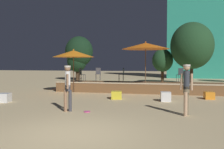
{
  "coord_description": "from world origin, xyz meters",
  "views": [
    {
      "loc": [
        2.56,
        -6.09,
        1.86
      ],
      "look_at": [
        0.0,
        4.55,
        1.4
      ],
      "focal_mm": 40.0,
      "sensor_mm": 36.0,
      "label": 1
    }
  ],
  "objects_px": {
    "cube_seat_2": "(209,96)",
    "bistro_chair_2": "(180,73)",
    "cube_seat_3": "(117,95)",
    "person_0": "(186,86)",
    "background_tree_3": "(192,46)",
    "bistro_chair_0": "(122,73)",
    "background_tree_4": "(163,61)",
    "cube_seat_0": "(4,98)",
    "bistro_chair_1": "(98,73)",
    "cube_seat_1": "(166,97)",
    "background_tree_2": "(77,61)",
    "patio_umbrella_0": "(146,46)",
    "bistro_chair_3": "(81,73)",
    "patio_umbrella_1": "(74,54)",
    "frisbee_disc": "(87,112)",
    "background_tree_0": "(79,52)",
    "person_1": "(68,85)"
  },
  "relations": [
    {
      "from": "cube_seat_2",
      "to": "background_tree_0",
      "type": "relative_size",
      "value": 0.11
    },
    {
      "from": "patio_umbrella_0",
      "to": "cube_seat_2",
      "type": "relative_size",
      "value": 5.99
    },
    {
      "from": "cube_seat_3",
      "to": "bistro_chair_0",
      "type": "height_order",
      "value": "bistro_chair_0"
    },
    {
      "from": "cube_seat_3",
      "to": "bistro_chair_1",
      "type": "distance_m",
      "value": 5.07
    },
    {
      "from": "background_tree_0",
      "to": "background_tree_3",
      "type": "bearing_deg",
      "value": -17.38
    },
    {
      "from": "bistro_chair_2",
      "to": "background_tree_2",
      "type": "xyz_separation_m",
      "value": [
        -11.23,
        9.71,
        0.94
      ]
    },
    {
      "from": "bistro_chair_2",
      "to": "cube_seat_3",
      "type": "bearing_deg",
      "value": 27.5
    },
    {
      "from": "background_tree_0",
      "to": "background_tree_2",
      "type": "height_order",
      "value": "background_tree_0"
    },
    {
      "from": "cube_seat_0",
      "to": "bistro_chair_1",
      "type": "bearing_deg",
      "value": 67.81
    },
    {
      "from": "cube_seat_2",
      "to": "frisbee_disc",
      "type": "relative_size",
      "value": 2.16
    },
    {
      "from": "cube_seat_1",
      "to": "background_tree_2",
      "type": "relative_size",
      "value": 0.16
    },
    {
      "from": "bistro_chair_3",
      "to": "frisbee_disc",
      "type": "distance_m",
      "value": 7.79
    },
    {
      "from": "bistro_chair_0",
      "to": "background_tree_4",
      "type": "height_order",
      "value": "background_tree_4"
    },
    {
      "from": "cube_seat_0",
      "to": "cube_seat_3",
      "type": "distance_m",
      "value": 5.65
    },
    {
      "from": "bistro_chair_3",
      "to": "background_tree_2",
      "type": "xyz_separation_m",
      "value": [
        -4.61,
        10.83,
        0.94
      ]
    },
    {
      "from": "cube_seat_1",
      "to": "person_0",
      "type": "distance_m",
      "value": 3.55
    },
    {
      "from": "bistro_chair_3",
      "to": "background_tree_3",
      "type": "bearing_deg",
      "value": -42.04
    },
    {
      "from": "bistro_chair_1",
      "to": "background_tree_4",
      "type": "height_order",
      "value": "background_tree_4"
    },
    {
      "from": "cube_seat_2",
      "to": "bistro_chair_1",
      "type": "height_order",
      "value": "bistro_chair_1"
    },
    {
      "from": "patio_umbrella_1",
      "to": "background_tree_0",
      "type": "bearing_deg",
      "value": 109.42
    },
    {
      "from": "person_1",
      "to": "background_tree_2",
      "type": "bearing_deg",
      "value": -91.39
    },
    {
      "from": "person_0",
      "to": "bistro_chair_1",
      "type": "distance_m",
      "value": 9.85
    },
    {
      "from": "bistro_chair_2",
      "to": "cube_seat_0",
      "type": "bearing_deg",
      "value": 13.9
    },
    {
      "from": "patio_umbrella_1",
      "to": "cube_seat_0",
      "type": "height_order",
      "value": "patio_umbrella_1"
    },
    {
      "from": "cube_seat_3",
      "to": "person_0",
      "type": "height_order",
      "value": "person_0"
    },
    {
      "from": "background_tree_0",
      "to": "bistro_chair_2",
      "type": "bearing_deg",
      "value": -41.78
    },
    {
      "from": "cube_seat_2",
      "to": "bistro_chair_3",
      "type": "xyz_separation_m",
      "value": [
        -8.02,
        2.23,
        1.04
      ]
    },
    {
      "from": "bistro_chair_2",
      "to": "background_tree_4",
      "type": "height_order",
      "value": "background_tree_4"
    },
    {
      "from": "background_tree_2",
      "to": "background_tree_4",
      "type": "bearing_deg",
      "value": -16.72
    },
    {
      "from": "bistro_chair_3",
      "to": "frisbee_disc",
      "type": "bearing_deg",
      "value": -152.46
    },
    {
      "from": "person_1",
      "to": "background_tree_3",
      "type": "distance_m",
      "value": 15.6
    },
    {
      "from": "patio_umbrella_1",
      "to": "bistro_chair_0",
      "type": "xyz_separation_m",
      "value": [
        2.94,
        1.72,
        -1.31
      ]
    },
    {
      "from": "cube_seat_0",
      "to": "bistro_chair_3",
      "type": "bearing_deg",
      "value": 71.56
    },
    {
      "from": "background_tree_3",
      "to": "cube_seat_3",
      "type": "bearing_deg",
      "value": -113.71
    },
    {
      "from": "cube_seat_3",
      "to": "patio_umbrella_1",
      "type": "bearing_deg",
      "value": 144.9
    },
    {
      "from": "cube_seat_1",
      "to": "bistro_chair_3",
      "type": "distance_m",
      "value": 6.87
    },
    {
      "from": "patio_umbrella_0",
      "to": "background_tree_0",
      "type": "relative_size",
      "value": 0.64
    },
    {
      "from": "patio_umbrella_1",
      "to": "background_tree_2",
      "type": "xyz_separation_m",
      "value": [
        -4.39,
        11.7,
        -0.36
      ]
    },
    {
      "from": "person_1",
      "to": "background_tree_4",
      "type": "distance_m",
      "value": 15.41
    },
    {
      "from": "patio_umbrella_0",
      "to": "cube_seat_1",
      "type": "xyz_separation_m",
      "value": [
        1.3,
        -2.83,
        -2.74
      ]
    },
    {
      "from": "bistro_chair_0",
      "to": "bistro_chair_2",
      "type": "bearing_deg",
      "value": 90.78
    },
    {
      "from": "patio_umbrella_1",
      "to": "person_1",
      "type": "distance_m",
      "value": 6.89
    },
    {
      "from": "cube_seat_2",
      "to": "bistro_chair_1",
      "type": "bearing_deg",
      "value": 155.01
    },
    {
      "from": "bistro_chair_3",
      "to": "background_tree_4",
      "type": "relative_size",
      "value": 0.27
    },
    {
      "from": "bistro_chair_0",
      "to": "background_tree_3",
      "type": "xyz_separation_m",
      "value": [
        5.07,
        6.3,
        2.27
      ]
    },
    {
      "from": "bistro_chair_1",
      "to": "person_0",
      "type": "bearing_deg",
      "value": -65.37
    },
    {
      "from": "bistro_chair_0",
      "to": "frisbee_disc",
      "type": "distance_m",
      "value": 8.07
    },
    {
      "from": "bistro_chair_0",
      "to": "background_tree_0",
      "type": "height_order",
      "value": "background_tree_0"
    },
    {
      "from": "cube_seat_2",
      "to": "bistro_chair_2",
      "type": "xyz_separation_m",
      "value": [
        -1.39,
        3.34,
        1.04
      ]
    },
    {
      "from": "patio_umbrella_0",
      "to": "bistro_chair_3",
      "type": "bearing_deg",
      "value": 170.72
    }
  ]
}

